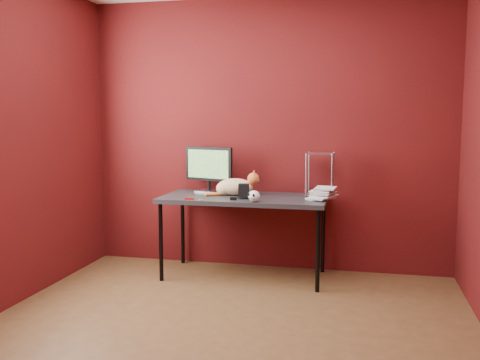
% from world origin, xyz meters
% --- Properties ---
extents(room, '(3.52, 3.52, 2.61)m').
position_xyz_m(room, '(0.00, 0.00, 1.45)').
color(room, '#53371C').
rests_on(room, ground).
extents(desk, '(1.50, 0.70, 0.75)m').
position_xyz_m(desk, '(-0.15, 1.37, 0.70)').
color(desk, black).
rests_on(desk, ground).
extents(monitor, '(0.49, 0.22, 0.44)m').
position_xyz_m(monitor, '(-0.54, 1.55, 0.99)').
color(monitor, '#A2A1A6').
rests_on(monitor, desk).
extents(cat, '(0.48, 0.25, 0.23)m').
position_xyz_m(cat, '(-0.24, 1.42, 0.83)').
color(cat, orange).
rests_on(cat, desk).
extents(skull_mug, '(0.10, 0.11, 0.10)m').
position_xyz_m(skull_mug, '(-0.00, 1.08, 0.80)').
color(skull_mug, white).
rests_on(skull_mug, desk).
extents(speaker, '(0.12, 0.12, 0.13)m').
position_xyz_m(speaker, '(-0.13, 1.25, 0.81)').
color(speaker, black).
rests_on(speaker, desk).
extents(book_stack, '(0.27, 0.30, 1.20)m').
position_xyz_m(book_stack, '(0.48, 1.39, 1.35)').
color(book_stack, beige).
rests_on(book_stack, desk).
extents(wire_rack, '(0.24, 0.20, 0.40)m').
position_xyz_m(wire_rack, '(0.52, 1.56, 0.95)').
color(wire_rack, '#A2A1A6').
rests_on(wire_rack, desk).
extents(pocket_knife, '(0.08, 0.03, 0.02)m').
position_xyz_m(pocket_knife, '(-0.58, 1.08, 0.76)').
color(pocket_knife, '#970B0C').
rests_on(pocket_knife, desk).
extents(black_gadget, '(0.06, 0.04, 0.03)m').
position_xyz_m(black_gadget, '(-0.20, 1.14, 0.76)').
color(black_gadget, black).
rests_on(black_gadget, desk).
extents(washer, '(0.04, 0.04, 0.00)m').
position_xyz_m(washer, '(-0.48, 1.08, 0.75)').
color(washer, '#A2A1A6').
rests_on(washer, desk).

